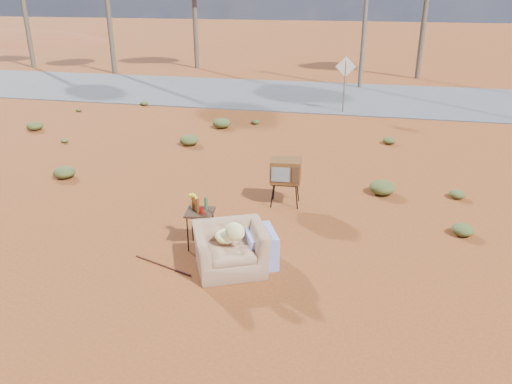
# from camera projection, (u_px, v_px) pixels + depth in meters

# --- Properties ---
(ground) EXTENTS (140.00, 140.00, 0.00)m
(ground) POSITION_uv_depth(u_px,v_px,m) (224.00, 254.00, 9.38)
(ground) COLOR brown
(ground) RESTS_ON ground
(highway) EXTENTS (140.00, 7.00, 0.04)m
(highway) POSITION_uv_depth(u_px,v_px,m) (314.00, 96.00, 22.91)
(highway) COLOR #565659
(highway) RESTS_ON ground
(dirt_mound) EXTENTS (26.00, 18.00, 2.00)m
(dirt_mound) POSITION_uv_depth(u_px,v_px,m) (13.00, 41.00, 46.08)
(dirt_mound) COLOR brown
(dirt_mound) RESTS_ON ground
(armchair) EXTENTS (1.60, 1.43, 1.07)m
(armchair) POSITION_uv_depth(u_px,v_px,m) (236.00, 242.00, 8.75)
(armchair) COLOR #997253
(armchair) RESTS_ON ground
(tv_unit) EXTENTS (0.71, 0.59, 1.08)m
(tv_unit) POSITION_uv_depth(u_px,v_px,m) (286.00, 172.00, 11.22)
(tv_unit) COLOR black
(tv_unit) RESTS_ON ground
(side_table) EXTENTS (0.58, 0.58, 1.04)m
(side_table) POSITION_uv_depth(u_px,v_px,m) (198.00, 209.00, 9.40)
(side_table) COLOR #331F12
(side_table) RESTS_ON ground
(rusty_bar) EXTENTS (1.23, 0.46, 0.03)m
(rusty_bar) POSITION_uv_depth(u_px,v_px,m) (163.00, 265.00, 8.97)
(rusty_bar) COLOR #4F2115
(rusty_bar) RESTS_ON ground
(road_sign) EXTENTS (0.78, 0.06, 2.19)m
(road_sign) POSITION_uv_depth(u_px,v_px,m) (345.00, 75.00, 19.33)
(road_sign) COLOR brown
(road_sign) RESTS_ON ground
(scrub_patch) EXTENTS (17.49, 8.07, 0.33)m
(scrub_patch) POSITION_uv_depth(u_px,v_px,m) (239.00, 167.00, 13.47)
(scrub_patch) COLOR #515625
(scrub_patch) RESTS_ON ground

